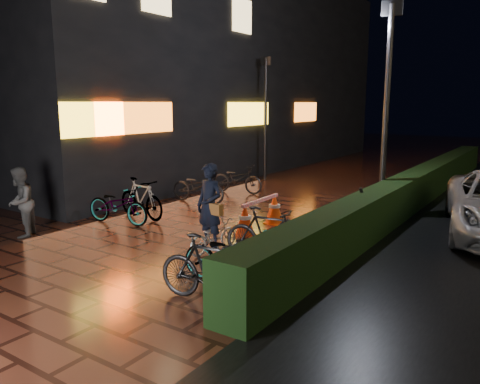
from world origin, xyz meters
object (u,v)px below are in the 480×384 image
Objects in this scene: traffic_barrier at (260,214)px; cart_assembly at (374,209)px; bystander_person at (20,202)px; cyclist at (211,220)px.

traffic_barrier is 2.68m from cart_assembly.
cyclist is (4.32, 1.50, -0.12)m from bystander_person.
bystander_person reaches higher than traffic_barrier.
bystander_person is 8.16m from cart_assembly.
cart_assembly is at bearing 55.37° from cyclist.
cyclist is at bearing -124.63° from cart_assembly.
bystander_person is 0.84× the size of traffic_barrier.
cart_assembly reaches higher than traffic_barrier.
cart_assembly is (2.38, 1.22, 0.19)m from traffic_barrier.
cyclist reaches higher than cart_assembly.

